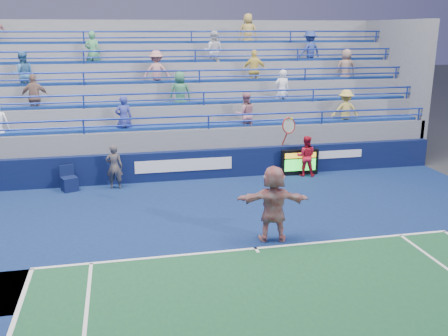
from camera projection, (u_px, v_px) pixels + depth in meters
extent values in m
plane|color=#333538|center=(256.00, 249.00, 12.81)|extent=(120.00, 120.00, 0.00)
cube|color=#0F204D|center=(236.00, 218.00, 14.88)|extent=(18.00, 8.40, 0.02)
cube|color=white|center=(256.00, 248.00, 12.80)|extent=(11.00, 0.10, 0.01)
cube|color=white|center=(257.00, 250.00, 12.71)|extent=(0.08, 0.30, 0.01)
cube|color=#0A143C|center=(210.00, 164.00, 18.78)|extent=(18.00, 0.30, 1.10)
cube|color=white|center=(184.00, 165.00, 18.42)|extent=(3.60, 0.02, 0.45)
cube|color=white|center=(340.00, 154.00, 19.63)|extent=(1.80, 0.02, 0.30)
cube|color=slate|center=(198.00, 146.00, 21.56)|extent=(18.00, 5.60, 1.10)
cube|color=slate|center=(197.00, 138.00, 21.46)|extent=(18.00, 5.60, 1.85)
cube|color=navy|center=(207.00, 126.00, 18.99)|extent=(17.40, 0.45, 0.10)
cylinder|color=#1C349B|center=(208.00, 116.00, 18.49)|extent=(18.00, 0.07, 0.07)
cube|color=slate|center=(195.00, 127.00, 21.83)|extent=(18.00, 4.60, 2.60)
cube|color=navy|center=(202.00, 102.00, 19.73)|extent=(17.40, 0.45, 0.10)
cylinder|color=#1C349B|center=(204.00, 92.00, 19.23)|extent=(18.00, 0.07, 0.07)
cube|color=slate|center=(194.00, 117.00, 22.20)|extent=(18.00, 3.60, 3.35)
cube|color=navy|center=(198.00, 81.00, 20.47)|extent=(17.40, 0.45, 0.10)
cylinder|color=#1C349B|center=(199.00, 70.00, 19.97)|extent=(18.00, 0.07, 0.07)
cube|color=slate|center=(192.00, 107.00, 22.57)|extent=(18.00, 2.60, 4.10)
cube|color=navy|center=(194.00, 61.00, 21.21)|extent=(17.40, 0.45, 0.10)
cylinder|color=#1C349B|center=(195.00, 50.00, 20.71)|extent=(18.00, 0.07, 0.07)
cube|color=slate|center=(190.00, 97.00, 22.94)|extent=(18.00, 1.60, 4.85)
cube|color=navy|center=(190.00, 42.00, 21.95)|extent=(17.40, 0.45, 0.10)
cylinder|color=#1C349B|center=(191.00, 31.00, 21.45)|extent=(18.00, 0.07, 0.07)
imported|color=#BD7A89|center=(245.00, 114.00, 19.18)|extent=(0.83, 0.65, 1.70)
imported|color=#D2B851|center=(345.00, 111.00, 20.01)|extent=(1.19, 0.80, 1.70)
imported|color=#8B6A5D|center=(35.00, 97.00, 18.37)|extent=(1.03, 0.52, 1.70)
imported|color=#367852|center=(180.00, 93.00, 19.45)|extent=(0.83, 0.54, 1.70)
imported|color=silver|center=(213.00, 51.00, 21.27)|extent=(0.98, 0.86, 1.70)
imported|color=#9A7766|center=(346.00, 69.00, 21.67)|extent=(0.91, 0.67, 1.70)
imported|color=teal|center=(23.00, 74.00, 19.02)|extent=(0.93, 0.78, 1.70)
imported|color=#45995F|center=(93.00, 53.00, 20.27)|extent=(0.67, 0.48, 1.70)
imported|color=#F0D65D|center=(254.00, 70.00, 20.84)|extent=(1.06, 0.60, 1.70)
imported|color=tan|center=(157.00, 72.00, 20.03)|extent=(1.14, 0.70, 1.70)
imported|color=white|center=(282.00, 91.00, 20.28)|extent=(0.62, 0.41, 1.70)
imported|color=#303992|center=(124.00, 119.00, 18.27)|extent=(0.65, 0.46, 1.70)
imported|color=navy|center=(310.00, 51.00, 22.14)|extent=(1.24, 0.93, 1.70)
imported|color=tan|center=(248.00, 33.00, 22.37)|extent=(0.92, 0.69, 1.70)
cube|color=black|center=(300.00, 162.00, 19.17)|extent=(1.46, 0.19, 1.01)
cube|color=gold|center=(301.00, 155.00, 19.00)|extent=(1.23, 0.02, 0.20)
cube|color=#19E533|center=(300.00, 165.00, 19.10)|extent=(1.23, 0.02, 0.45)
cube|color=#0C153C|center=(70.00, 184.00, 17.34)|extent=(0.65, 0.65, 0.50)
cube|color=#0C153C|center=(69.00, 170.00, 17.43)|extent=(0.49, 0.24, 0.39)
imported|color=silver|center=(273.00, 204.00, 13.08)|extent=(2.00, 0.95, 2.07)
torus|color=#A61C14|center=(289.00, 126.00, 12.59)|extent=(0.43, 0.24, 0.42)
cylinder|color=#A61C14|center=(285.00, 139.00, 12.66)|extent=(0.09, 0.24, 0.37)
sphere|color=#BCCB2F|center=(292.00, 119.00, 12.51)|extent=(0.07, 0.07, 0.07)
imported|color=#121933|center=(114.00, 167.00, 17.47)|extent=(0.63, 0.46, 1.59)
imported|color=red|center=(306.00, 156.00, 18.98)|extent=(0.91, 0.81, 1.56)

